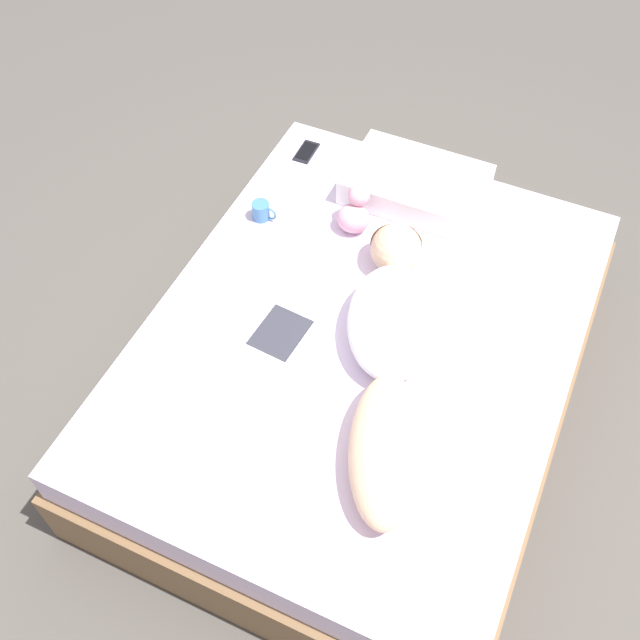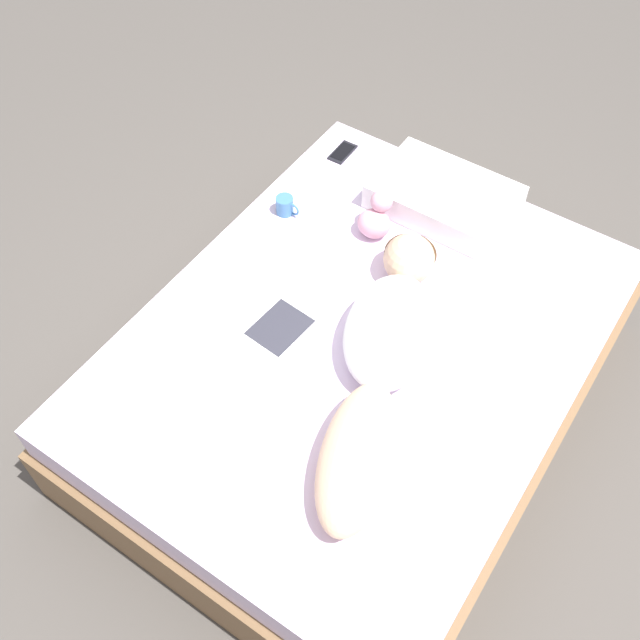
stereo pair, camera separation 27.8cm
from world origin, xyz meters
TOP-DOWN VIEW (x-y plane):
  - ground_plane at (0.00, 0.00)m, footprint 12.00×12.00m
  - bed at (0.00, 0.00)m, footprint 1.60×2.07m
  - person at (0.14, -0.09)m, footprint 0.63×1.27m
  - open_magazine at (-0.40, -0.13)m, footprint 0.55×0.35m
  - coffee_mug at (-0.62, 0.37)m, footprint 0.11×0.08m
  - cell_phone at (-0.62, 0.83)m, footprint 0.08×0.15m
  - plush_toy at (-0.24, 0.49)m, footprint 0.14×0.16m
  - pillow at (-0.08, 0.77)m, footprint 0.58×0.39m

SIDE VIEW (x-z plane):
  - ground_plane at x=0.00m, z-range 0.00..0.00m
  - bed at x=0.00m, z-range 0.00..0.48m
  - open_magazine at x=-0.40m, z-range 0.49..0.50m
  - cell_phone at x=-0.62m, z-range 0.49..0.50m
  - coffee_mug at x=-0.62m, z-range 0.49..0.57m
  - pillow at x=-0.08m, z-range 0.49..0.61m
  - plush_toy at x=-0.24m, z-range 0.47..0.66m
  - person at x=0.14m, z-range 0.48..0.68m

